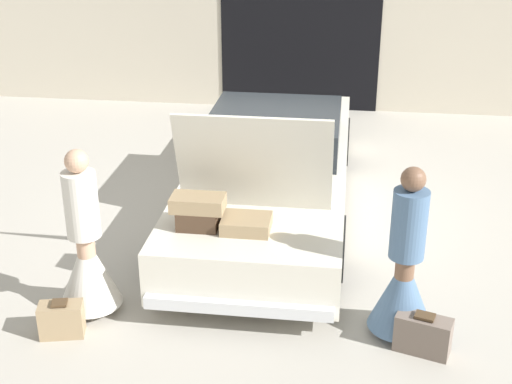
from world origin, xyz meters
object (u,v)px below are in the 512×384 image
person_left (87,256)px  suitcase_beside_left_person (62,319)px  person_right (404,277)px  suitcase_beside_right_person (423,334)px  car (272,169)px

person_left → suitcase_beside_left_person: 0.63m
person_right → suitcase_beside_left_person: person_right is taller
person_right → suitcase_beside_right_person: size_ratio=3.15×
person_right → person_left: bearing=103.4°
car → person_left: 2.93m
person_right → suitcase_beside_left_person: 3.13m
suitcase_beside_left_person → suitcase_beside_right_person: (3.26, 0.18, 0.01)m
person_right → suitcase_beside_left_person: (-3.07, -0.45, -0.42)m
person_left → suitcase_beside_right_person: size_ratio=3.18×
person_left → suitcase_beside_right_person: bearing=78.1°
person_left → person_right: size_ratio=1.01×
car → person_left: (-1.47, -2.54, 0.05)m
car → person_left: car is taller
car → person_left: bearing=-120.1°
person_right → suitcase_beside_right_person: bearing=-131.9°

